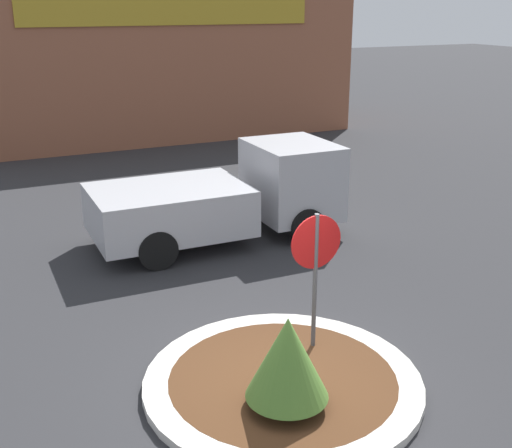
{
  "coord_description": "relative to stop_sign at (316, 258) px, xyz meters",
  "views": [
    {
      "loc": [
        -3.77,
        -7.03,
        5.24
      ],
      "look_at": [
        1.14,
        3.29,
        1.27
      ],
      "focal_mm": 45.0,
      "sensor_mm": 36.0,
      "label": 1
    }
  ],
  "objects": [
    {
      "name": "ground_plane",
      "position": [
        -0.86,
        -0.62,
        -1.62
      ],
      "size": [
        120.0,
        120.0,
        0.0
      ],
      "primitive_type": "plane",
      "color": "#2D2D30"
    },
    {
      "name": "traffic_island",
      "position": [
        -0.86,
        -0.62,
        -1.55
      ],
      "size": [
        4.0,
        4.0,
        0.14
      ],
      "color": "beige",
      "rests_on": "ground_plane"
    },
    {
      "name": "stop_sign",
      "position": [
        0.0,
        0.0,
        0.0
      ],
      "size": [
        0.84,
        0.07,
        2.31
      ],
      "color": "#4C4C51",
      "rests_on": "ground_plane"
    },
    {
      "name": "island_shrub",
      "position": [
        -1.13,
        -1.24,
        -0.75
      ],
      "size": [
        1.11,
        1.11,
        1.3
      ],
      "color": "brown",
      "rests_on": "traffic_island"
    },
    {
      "name": "utility_truck",
      "position": [
        0.84,
        5.35,
        -0.59
      ],
      "size": [
        5.67,
        2.47,
        2.12
      ],
      "rotation": [
        0.0,
        0.0,
        -0.01
      ],
      "color": "#B2B2B7",
      "rests_on": "ground_plane"
    },
    {
      "name": "storefront_building",
      "position": [
        3.1,
        18.65,
        1.23
      ],
      "size": [
        15.55,
        6.07,
        5.69
      ],
      "color": "#93563D",
      "rests_on": "ground_plane"
    }
  ]
}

